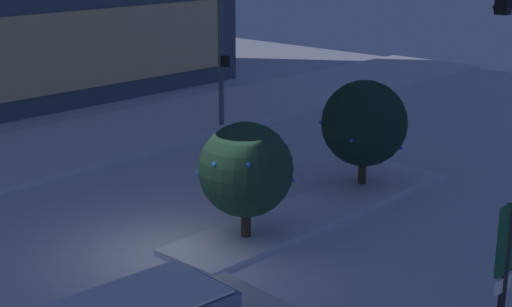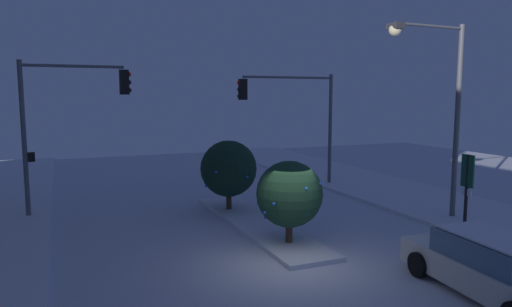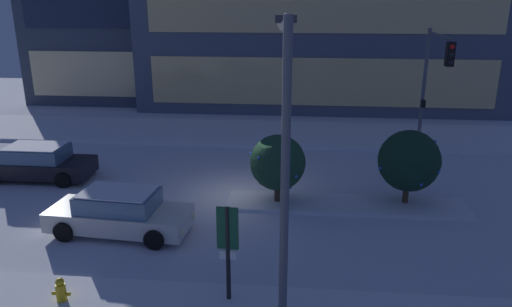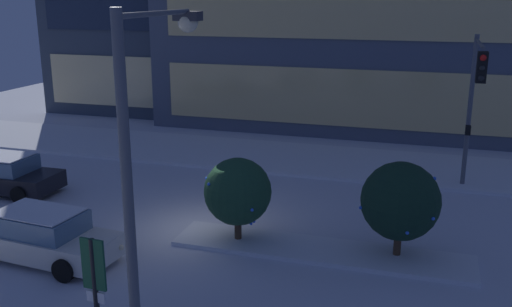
% 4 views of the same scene
% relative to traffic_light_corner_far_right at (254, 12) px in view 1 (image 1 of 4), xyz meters
% --- Properties ---
extents(ground, '(52.00, 52.00, 0.00)m').
position_rel_traffic_light_corner_far_right_xyz_m(ground, '(-8.36, -5.62, -4.15)').
color(ground, silver).
extents(median_strip, '(9.00, 1.80, 0.14)m').
position_rel_traffic_light_corner_far_right_xyz_m(median_strip, '(-4.31, -6.22, -4.08)').
color(median_strip, silver).
rests_on(median_strip, ground).
extents(traffic_light_corner_far_right, '(0.32, 4.15, 6.07)m').
position_rel_traffic_light_corner_far_right_xyz_m(traffic_light_corner_far_right, '(0.00, 0.00, 0.00)').
color(traffic_light_corner_far_right, '#565960').
rests_on(traffic_light_corner_far_right, ground).
extents(parking_info_sign, '(0.55, 0.12, 2.72)m').
position_rel_traffic_light_corner_far_right_xyz_m(parking_info_sign, '(-7.85, -12.65, -2.42)').
color(parking_info_sign, black).
rests_on(parking_info_sign, ground).
extents(decorated_tree_median, '(2.29, 2.29, 2.95)m').
position_rel_traffic_light_corner_far_right_xyz_m(decorated_tree_median, '(-2.08, -5.94, -2.35)').
color(decorated_tree_median, '#473323').
rests_on(decorated_tree_median, ground).
extents(decorated_tree_left_of_median, '(2.09, 2.09, 2.74)m').
position_rel_traffic_light_corner_far_right_xyz_m(decorated_tree_left_of_median, '(-6.92, -6.23, -2.47)').
color(decorated_tree_left_of_median, '#473323').
rests_on(decorated_tree_left_of_median, ground).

